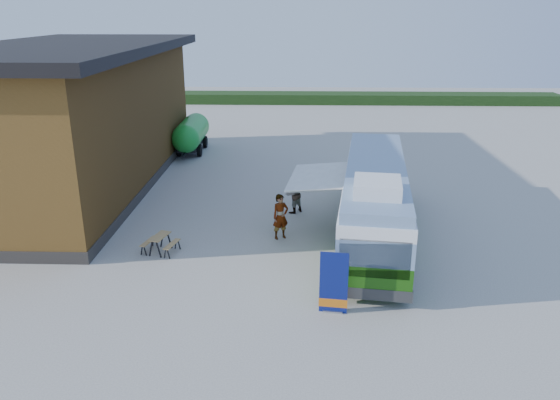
{
  "coord_description": "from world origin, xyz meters",
  "views": [
    {
      "loc": [
        1.34,
        -18.47,
        9.14
      ],
      "look_at": [
        0.67,
        3.59,
        1.4
      ],
      "focal_mm": 35.0,
      "sensor_mm": 36.0,
      "label": 1
    }
  ],
  "objects_px": {
    "banner": "(333,288)",
    "picnic_table": "(160,240)",
    "person_a": "(281,217)",
    "bus": "(374,198)",
    "slurry_tanker": "(191,133)",
    "person_b": "(293,194)"
  },
  "relations": [
    {
      "from": "picnic_table",
      "to": "slurry_tanker",
      "type": "xyz_separation_m",
      "value": [
        -1.7,
        16.15,
        0.77
      ]
    },
    {
      "from": "picnic_table",
      "to": "slurry_tanker",
      "type": "height_order",
      "value": "slurry_tanker"
    },
    {
      "from": "bus",
      "to": "slurry_tanker",
      "type": "relative_size",
      "value": 1.99
    },
    {
      "from": "slurry_tanker",
      "to": "bus",
      "type": "bearing_deg",
      "value": -54.81
    },
    {
      "from": "banner",
      "to": "slurry_tanker",
      "type": "bearing_deg",
      "value": 119.39
    },
    {
      "from": "bus",
      "to": "picnic_table",
      "type": "distance_m",
      "value": 8.86
    },
    {
      "from": "banner",
      "to": "person_a",
      "type": "relative_size",
      "value": 1.08
    },
    {
      "from": "banner",
      "to": "person_b",
      "type": "bearing_deg",
      "value": 105.76
    },
    {
      "from": "banner",
      "to": "person_b",
      "type": "height_order",
      "value": "banner"
    },
    {
      "from": "bus",
      "to": "person_b",
      "type": "relative_size",
      "value": 6.58
    },
    {
      "from": "banner",
      "to": "picnic_table",
      "type": "height_order",
      "value": "banner"
    },
    {
      "from": "picnic_table",
      "to": "slurry_tanker",
      "type": "relative_size",
      "value": 0.24
    },
    {
      "from": "bus",
      "to": "banner",
      "type": "bearing_deg",
      "value": -100.99
    },
    {
      "from": "banner",
      "to": "person_a",
      "type": "xyz_separation_m",
      "value": [
        -1.84,
        5.92,
        0.11
      ]
    },
    {
      "from": "person_a",
      "to": "slurry_tanker",
      "type": "relative_size",
      "value": 0.32
    },
    {
      "from": "person_b",
      "to": "slurry_tanker",
      "type": "distance_m",
      "value": 13.42
    },
    {
      "from": "bus",
      "to": "picnic_table",
      "type": "relative_size",
      "value": 8.25
    },
    {
      "from": "person_a",
      "to": "picnic_table",
      "type": "bearing_deg",
      "value": 170.9
    },
    {
      "from": "banner",
      "to": "slurry_tanker",
      "type": "relative_size",
      "value": 0.34
    },
    {
      "from": "banner",
      "to": "picnic_table",
      "type": "relative_size",
      "value": 1.42
    },
    {
      "from": "bus",
      "to": "picnic_table",
      "type": "height_order",
      "value": "bus"
    },
    {
      "from": "person_a",
      "to": "banner",
      "type": "bearing_deg",
      "value": -100.19
    }
  ]
}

